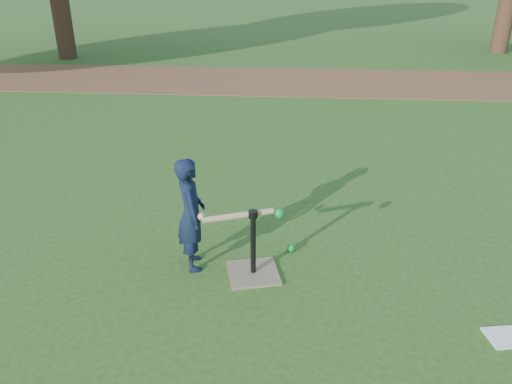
{
  "coord_description": "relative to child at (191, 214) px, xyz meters",
  "views": [
    {
      "loc": [
        0.48,
        -3.94,
        2.48
      ],
      "look_at": [
        0.16,
        0.0,
        0.65
      ],
      "focal_mm": 35.0,
      "sensor_mm": 36.0,
      "label": 1
    }
  ],
  "objects": [
    {
      "name": "ground",
      "position": [
        0.38,
        0.2,
        -0.51
      ],
      "size": [
        80.0,
        80.0,
        0.0
      ],
      "primitive_type": "plane",
      "color": "#285116",
      "rests_on": "ground"
    },
    {
      "name": "dirt_strip",
      "position": [
        0.38,
        7.7,
        -0.51
      ],
      "size": [
        24.0,
        3.0,
        0.01
      ],
      "primitive_type": "cube",
      "color": "brown",
      "rests_on": "ground"
    },
    {
      "name": "child",
      "position": [
        0.0,
        0.0,
        0.0
      ],
      "size": [
        0.35,
        0.43,
        1.02
      ],
      "primitive_type": "imported",
      "rotation": [
        0.0,
        0.0,
        1.88
      ],
      "color": "black",
      "rests_on": "ground"
    },
    {
      "name": "wiffle_ball_ground",
      "position": [
        0.87,
        0.3,
        -0.47
      ],
      "size": [
        0.08,
        0.08,
        0.08
      ],
      "primitive_type": "sphere",
      "color": "#0C8A31",
      "rests_on": "ground"
    },
    {
      "name": "clipboard",
      "position": [
        2.46,
        -0.76,
        -0.51
      ],
      "size": [
        0.34,
        0.28,
        0.01
      ],
      "primitive_type": "cube",
      "rotation": [
        0.0,
        0.0,
        0.18
      ],
      "color": "white",
      "rests_on": "ground"
    },
    {
      "name": "batting_tee",
      "position": [
        0.54,
        -0.1,
        -0.4
      ],
      "size": [
        0.52,
        0.52,
        0.61
      ],
      "color": "#837153",
      "rests_on": "ground"
    },
    {
      "name": "swing_action",
      "position": [
        0.46,
        -0.13,
        0.08
      ],
      "size": [
        0.71,
        0.27,
        0.13
      ],
      "color": "tan",
      "rests_on": "ground"
    }
  ]
}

